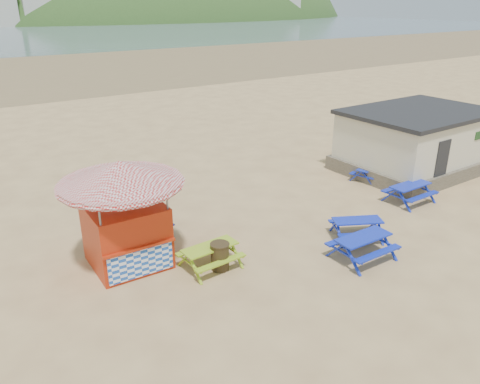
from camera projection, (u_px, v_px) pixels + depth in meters
ground at (266, 226)px, 18.46m from camera, size 400.00×400.00×0.00m
wet_sand at (7, 70)px, 60.38m from camera, size 400.00×400.00×0.00m
picnic_table_blue_a at (144, 226)px, 17.57m from camera, size 1.93×1.60×0.77m
picnic_table_blue_c at (368, 173)px, 23.15m from camera, size 1.87×1.66×0.66m
picnic_table_blue_d at (357, 229)px, 17.40m from camera, size 2.27×2.12×0.75m
picnic_table_blue_e at (362, 247)px, 15.99m from camera, size 2.07×1.68×0.85m
picnic_table_blue_f at (409, 193)px, 20.53m from camera, size 1.97×1.59×0.82m
picnic_table_yellow at (210, 257)px, 15.48m from camera, size 1.92×1.57×0.78m
ice_cream_kiosk at (123, 201)px, 15.03m from camera, size 4.20×4.20×3.63m
litter_bin at (220, 256)px, 15.34m from camera, size 0.64×0.64×0.94m
amenity_block at (416, 140)px, 24.14m from camera, size 7.40×5.40×3.15m
headland_town at (135, 38)px, 244.54m from camera, size 264.00×144.00×108.00m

